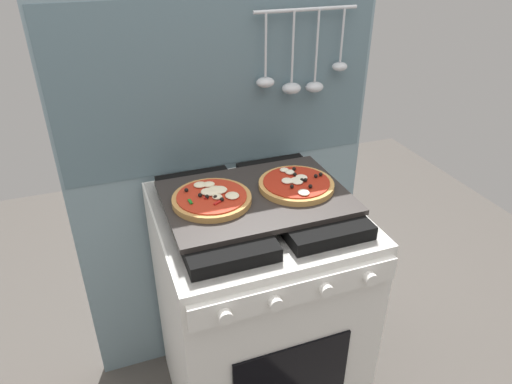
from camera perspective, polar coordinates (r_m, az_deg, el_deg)
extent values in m
cube|color=#7A939E|center=(1.73, -3.84, 0.83)|extent=(1.10, 0.03, 1.55)
cube|color=slate|center=(1.57, -4.13, 12.63)|extent=(1.08, 0.00, 0.56)
cylinder|color=silver|center=(1.59, 6.21, 21.31)|extent=(0.36, 0.01, 0.01)
cylinder|color=silver|center=(1.55, 1.20, 17.47)|extent=(0.01, 0.01, 0.20)
ellipsoid|color=silver|center=(1.58, 1.16, 13.26)|extent=(0.06, 0.05, 0.03)
cylinder|color=silver|center=(1.59, 4.54, 17.17)|extent=(0.01, 0.01, 0.23)
ellipsoid|color=silver|center=(1.63, 4.34, 12.52)|extent=(0.07, 0.06, 0.04)
cylinder|color=silver|center=(1.63, 7.47, 17.22)|extent=(0.01, 0.01, 0.23)
ellipsoid|color=silver|center=(1.66, 7.15, 12.62)|extent=(0.06, 0.05, 0.04)
cylinder|color=silver|center=(1.67, 10.52, 18.32)|extent=(0.01, 0.01, 0.18)
ellipsoid|color=silver|center=(1.69, 10.19, 14.86)|extent=(0.06, 0.05, 0.03)
cube|color=white|center=(1.68, 0.00, -14.85)|extent=(0.60, 0.60, 0.86)
cube|color=black|center=(1.41, 0.00, -2.53)|extent=(0.59, 0.59, 0.01)
cube|color=black|center=(1.37, -5.52, -2.68)|extent=(0.24, 0.51, 0.04)
cube|color=black|center=(1.45, 5.20, -0.63)|extent=(0.24, 0.51, 0.04)
cube|color=white|center=(1.22, 5.15, -12.01)|extent=(0.58, 0.02, 0.07)
cylinder|color=silver|center=(1.15, -3.77, -14.98)|extent=(0.04, 0.02, 0.04)
cylinder|color=silver|center=(1.18, 2.43, -13.47)|extent=(0.04, 0.02, 0.04)
cylinder|color=silver|center=(1.23, 8.59, -11.79)|extent=(0.04, 0.02, 0.04)
cylinder|color=silver|center=(1.29, 13.79, -10.25)|extent=(0.04, 0.02, 0.04)
cube|color=black|center=(1.48, 4.40, -22.04)|extent=(0.36, 0.01, 0.28)
cube|color=#2D2826|center=(1.39, 0.00, -0.65)|extent=(0.54, 0.38, 0.02)
cylinder|color=#C18947|center=(1.35, -5.42, -0.90)|extent=(0.23, 0.23, 0.02)
cylinder|color=#B72D19|center=(1.34, -5.44, -0.50)|extent=(0.20, 0.20, 0.00)
ellipsoid|color=beige|center=(1.39, -6.86, 0.89)|extent=(0.04, 0.04, 0.01)
ellipsoid|color=beige|center=(1.39, -5.85, 0.94)|extent=(0.04, 0.03, 0.01)
ellipsoid|color=beige|center=(1.33, -4.74, -0.59)|extent=(0.03, 0.03, 0.01)
ellipsoid|color=beige|center=(1.35, -5.47, -0.09)|extent=(0.04, 0.03, 0.01)
ellipsoid|color=beige|center=(1.35, -5.88, 0.05)|extent=(0.04, 0.04, 0.01)
ellipsoid|color=beige|center=(1.37, -5.05, 0.41)|extent=(0.04, 0.03, 0.01)
ellipsoid|color=beige|center=(1.33, -2.93, -0.43)|extent=(0.04, 0.04, 0.01)
ellipsoid|color=beige|center=(1.36, -4.54, 0.26)|extent=(0.05, 0.05, 0.01)
sphere|color=black|center=(1.33, -6.00, -0.56)|extent=(0.01, 0.01, 0.01)
cube|color=red|center=(1.30, -4.77, -1.30)|extent=(0.02, 0.02, 0.00)
sphere|color=black|center=(1.31, -4.19, -0.90)|extent=(0.01, 0.01, 0.01)
sphere|color=black|center=(1.37, -8.52, 0.24)|extent=(0.01, 0.01, 0.01)
sphere|color=black|center=(1.32, -4.99, -0.62)|extent=(0.01, 0.01, 0.01)
cube|color=#19721E|center=(1.31, -8.05, -1.17)|extent=(0.01, 0.02, 0.00)
sphere|color=black|center=(1.34, -6.86, -0.38)|extent=(0.01, 0.01, 0.01)
cube|color=red|center=(1.33, -6.05, -0.57)|extent=(0.02, 0.02, 0.00)
cylinder|color=tan|center=(1.42, 4.95, 0.86)|extent=(0.23, 0.23, 0.02)
cylinder|color=#AD2614|center=(1.42, 4.97, 1.25)|extent=(0.20, 0.20, 0.00)
ellipsoid|color=#F4EACC|center=(1.41, 4.09, 1.30)|extent=(0.03, 0.03, 0.01)
ellipsoid|color=#F4EACC|center=(1.41, 3.85, 1.39)|extent=(0.04, 0.04, 0.01)
ellipsoid|color=#F4EACC|center=(1.42, 4.90, 1.52)|extent=(0.04, 0.03, 0.01)
ellipsoid|color=#F4EACC|center=(1.46, 4.15, 2.44)|extent=(0.03, 0.03, 0.01)
ellipsoid|color=#F4EACC|center=(1.43, 5.58, 1.78)|extent=(0.04, 0.04, 0.01)
ellipsoid|color=#F4EACC|center=(1.40, 5.13, 1.22)|extent=(0.03, 0.03, 0.01)
ellipsoid|color=#F4EACC|center=(1.47, 3.48, 2.71)|extent=(0.03, 0.03, 0.01)
ellipsoid|color=#F4EACC|center=(1.35, 5.85, -0.05)|extent=(0.03, 0.04, 0.01)
sphere|color=black|center=(1.44, 4.78, 2.17)|extent=(0.01, 0.01, 0.01)
sphere|color=black|center=(1.41, 5.63, 1.47)|extent=(0.01, 0.01, 0.01)
sphere|color=black|center=(1.45, 7.92, 2.17)|extent=(0.01, 0.01, 0.01)
sphere|color=black|center=(1.37, 4.40, 0.69)|extent=(0.01, 0.01, 0.01)
sphere|color=black|center=(1.38, 6.67, 0.70)|extent=(0.01, 0.01, 0.01)
sphere|color=black|center=(1.41, 6.06, 1.48)|extent=(0.01, 0.01, 0.01)
sphere|color=black|center=(1.48, 4.68, 2.84)|extent=(0.01, 0.01, 0.01)
sphere|color=black|center=(1.44, 7.32, 1.96)|extent=(0.01, 0.01, 0.01)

